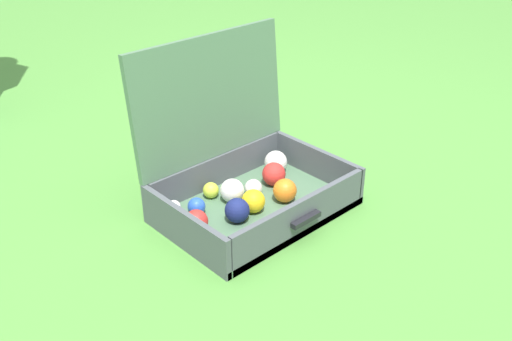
# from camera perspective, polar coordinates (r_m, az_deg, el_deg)

# --- Properties ---
(ground_plane) EXTENTS (16.00, 16.00, 0.00)m
(ground_plane) POSITION_cam_1_polar(r_m,az_deg,el_deg) (1.91, -0.95, -3.42)
(ground_plane) COLOR #4C8C38
(open_suitcase) EXTENTS (0.58, 0.47, 0.53)m
(open_suitcase) POSITION_cam_1_polar(r_m,az_deg,el_deg) (1.86, -1.25, -0.41)
(open_suitcase) COLOR #4C7051
(open_suitcase) RESTS_ON ground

